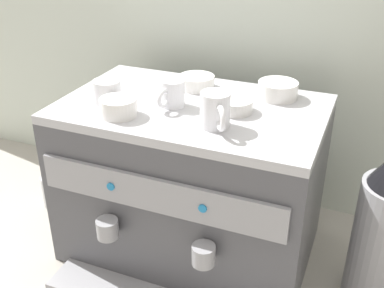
{
  "coord_description": "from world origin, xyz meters",
  "views": [
    {
      "loc": [
        0.43,
        -1.04,
        0.93
      ],
      "look_at": [
        0.0,
        0.0,
        0.34
      ],
      "focal_mm": 44.16,
      "sensor_mm": 36.0,
      "label": 1
    }
  ],
  "objects_px": {
    "ceramic_cup_0": "(172,94)",
    "ceramic_bowl_0": "(235,105)",
    "ceramic_bowl_1": "(197,82)",
    "ceramic_bowl_2": "(119,108)",
    "ceramic_cup_1": "(216,111)",
    "ceramic_cup_2": "(107,91)",
    "ceramic_bowl_3": "(278,90)",
    "espresso_machine": "(191,181)",
    "milk_pitcher": "(55,190)"
  },
  "relations": [
    {
      "from": "ceramic_cup_1",
      "to": "ceramic_bowl_2",
      "type": "height_order",
      "value": "ceramic_cup_1"
    },
    {
      "from": "ceramic_cup_1",
      "to": "ceramic_bowl_0",
      "type": "height_order",
      "value": "ceramic_cup_1"
    },
    {
      "from": "ceramic_bowl_1",
      "to": "ceramic_bowl_2",
      "type": "height_order",
      "value": "ceramic_bowl_2"
    },
    {
      "from": "ceramic_cup_1",
      "to": "milk_pitcher",
      "type": "height_order",
      "value": "ceramic_cup_1"
    },
    {
      "from": "ceramic_cup_0",
      "to": "ceramic_bowl_0",
      "type": "relative_size",
      "value": 1.08
    },
    {
      "from": "espresso_machine",
      "to": "ceramic_cup_2",
      "type": "bearing_deg",
      "value": -163.07
    },
    {
      "from": "ceramic_bowl_1",
      "to": "ceramic_bowl_2",
      "type": "distance_m",
      "value": 0.27
    },
    {
      "from": "ceramic_cup_1",
      "to": "ceramic_bowl_3",
      "type": "xyz_separation_m",
      "value": [
        0.09,
        0.24,
        -0.02
      ]
    },
    {
      "from": "ceramic_bowl_1",
      "to": "espresso_machine",
      "type": "bearing_deg",
      "value": -74.3
    },
    {
      "from": "ceramic_bowl_0",
      "to": "ceramic_bowl_3",
      "type": "xyz_separation_m",
      "value": [
        0.08,
        0.13,
        0.01
      ]
    },
    {
      "from": "milk_pitcher",
      "to": "ceramic_bowl_3",
      "type": "bearing_deg",
      "value": 9.06
    },
    {
      "from": "espresso_machine",
      "to": "ceramic_cup_0",
      "type": "height_order",
      "value": "ceramic_cup_0"
    },
    {
      "from": "ceramic_cup_0",
      "to": "ceramic_bowl_3",
      "type": "bearing_deg",
      "value": 34.29
    },
    {
      "from": "ceramic_cup_1",
      "to": "ceramic_cup_2",
      "type": "bearing_deg",
      "value": 173.41
    },
    {
      "from": "ceramic_cup_0",
      "to": "milk_pitcher",
      "type": "distance_m",
      "value": 0.64
    },
    {
      "from": "espresso_machine",
      "to": "ceramic_bowl_1",
      "type": "xyz_separation_m",
      "value": [
        -0.03,
        0.12,
        0.25
      ]
    },
    {
      "from": "ceramic_bowl_3",
      "to": "milk_pitcher",
      "type": "bearing_deg",
      "value": -170.94
    },
    {
      "from": "ceramic_bowl_2",
      "to": "ceramic_cup_1",
      "type": "bearing_deg",
      "value": 6.23
    },
    {
      "from": "ceramic_cup_1",
      "to": "ceramic_cup_2",
      "type": "xyz_separation_m",
      "value": [
        -0.31,
        0.04,
        -0.01
      ]
    },
    {
      "from": "ceramic_cup_0",
      "to": "milk_pitcher",
      "type": "bearing_deg",
      "value": 174.02
    },
    {
      "from": "ceramic_cup_2",
      "to": "milk_pitcher",
      "type": "distance_m",
      "value": 0.53
    },
    {
      "from": "espresso_machine",
      "to": "ceramic_cup_0",
      "type": "distance_m",
      "value": 0.27
    },
    {
      "from": "espresso_machine",
      "to": "ceramic_bowl_2",
      "type": "xyz_separation_m",
      "value": [
        -0.14,
        -0.13,
        0.25
      ]
    },
    {
      "from": "ceramic_cup_0",
      "to": "ceramic_cup_1",
      "type": "bearing_deg",
      "value": -27.58
    },
    {
      "from": "espresso_machine",
      "to": "ceramic_cup_2",
      "type": "xyz_separation_m",
      "value": [
        -0.21,
        -0.06,
        0.26
      ]
    },
    {
      "from": "ceramic_bowl_2",
      "to": "ceramic_bowl_3",
      "type": "distance_m",
      "value": 0.42
    },
    {
      "from": "ceramic_bowl_3",
      "to": "milk_pitcher",
      "type": "xyz_separation_m",
      "value": [
        -0.7,
        -0.11,
        -0.42
      ]
    },
    {
      "from": "ceramic_cup_2",
      "to": "ceramic_bowl_3",
      "type": "relative_size",
      "value": 0.91
    },
    {
      "from": "ceramic_bowl_3",
      "to": "ceramic_cup_0",
      "type": "bearing_deg",
      "value": -145.71
    },
    {
      "from": "ceramic_bowl_1",
      "to": "milk_pitcher",
      "type": "xyz_separation_m",
      "value": [
        -0.47,
        -0.1,
        -0.42
      ]
    },
    {
      "from": "ceramic_bowl_3",
      "to": "milk_pitcher",
      "type": "relative_size",
      "value": 0.96
    },
    {
      "from": "ceramic_bowl_3",
      "to": "milk_pitcher",
      "type": "height_order",
      "value": "ceramic_bowl_3"
    },
    {
      "from": "ceramic_bowl_1",
      "to": "ceramic_bowl_3",
      "type": "bearing_deg",
      "value": 3.84
    },
    {
      "from": "ceramic_bowl_0",
      "to": "ceramic_cup_1",
      "type": "bearing_deg",
      "value": -96.81
    },
    {
      "from": "espresso_machine",
      "to": "ceramic_bowl_3",
      "type": "height_order",
      "value": "ceramic_bowl_3"
    },
    {
      "from": "ceramic_cup_0",
      "to": "ceramic_bowl_2",
      "type": "xyz_separation_m",
      "value": [
        -0.1,
        -0.1,
        -0.01
      ]
    },
    {
      "from": "espresso_machine",
      "to": "ceramic_cup_0",
      "type": "relative_size",
      "value": 6.96
    },
    {
      "from": "ceramic_cup_0",
      "to": "ceramic_bowl_1",
      "type": "height_order",
      "value": "ceramic_cup_0"
    },
    {
      "from": "ceramic_cup_2",
      "to": "espresso_machine",
      "type": "bearing_deg",
      "value": 16.93
    },
    {
      "from": "ceramic_cup_1",
      "to": "ceramic_bowl_3",
      "type": "distance_m",
      "value": 0.25
    },
    {
      "from": "ceramic_bowl_1",
      "to": "ceramic_bowl_3",
      "type": "xyz_separation_m",
      "value": [
        0.23,
        0.02,
        0.0
      ]
    },
    {
      "from": "milk_pitcher",
      "to": "espresso_machine",
      "type": "bearing_deg",
      "value": -2.73
    },
    {
      "from": "espresso_machine",
      "to": "ceramic_bowl_2",
      "type": "height_order",
      "value": "ceramic_bowl_2"
    },
    {
      "from": "ceramic_cup_1",
      "to": "milk_pitcher",
      "type": "xyz_separation_m",
      "value": [
        -0.61,
        0.12,
        -0.44
      ]
    },
    {
      "from": "ceramic_bowl_0",
      "to": "ceramic_bowl_2",
      "type": "distance_m",
      "value": 0.29
    },
    {
      "from": "ceramic_bowl_2",
      "to": "milk_pitcher",
      "type": "xyz_separation_m",
      "value": [
        -0.37,
        0.15,
        -0.42
      ]
    },
    {
      "from": "ceramic_bowl_0",
      "to": "milk_pitcher",
      "type": "relative_size",
      "value": 0.82
    },
    {
      "from": "ceramic_bowl_1",
      "to": "ceramic_bowl_3",
      "type": "height_order",
      "value": "ceramic_bowl_3"
    },
    {
      "from": "ceramic_bowl_2",
      "to": "milk_pitcher",
      "type": "bearing_deg",
      "value": 157.78
    },
    {
      "from": "ceramic_cup_1",
      "to": "espresso_machine",
      "type": "bearing_deg",
      "value": 135.39
    }
  ]
}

